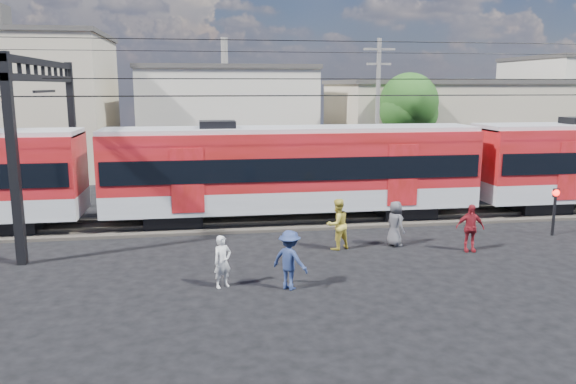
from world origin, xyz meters
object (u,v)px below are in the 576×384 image
Objects in this scene: pedestrian_c at (290,260)px; crossing_signal at (555,203)px; commuter_train at (297,168)px; pedestrian_a at (222,261)px.

crossing_signal is at bearing -117.74° from pedestrian_c.
commuter_train is at bearing -59.79° from pedestrian_c.
crossing_signal reaches higher than pedestrian_c.
pedestrian_a is 13.89m from crossing_signal.
crossing_signal is (13.34, 3.84, 0.54)m from pedestrian_a.
commuter_train is 28.26× the size of pedestrian_c.
commuter_train is 26.23× the size of crossing_signal.
crossing_signal is at bearing -12.27° from pedestrian_a.
pedestrian_c is at bearing -101.32° from commuter_train.
crossing_signal is at bearing -21.78° from commuter_train.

